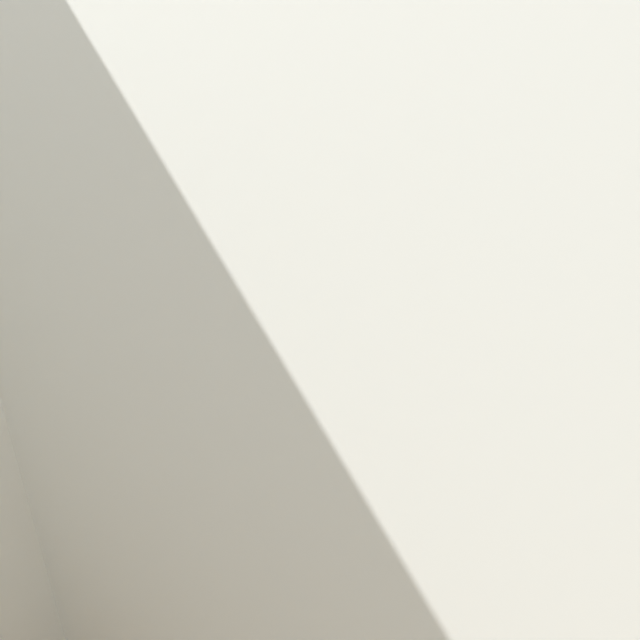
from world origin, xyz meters
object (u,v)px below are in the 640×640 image
at_px(book_stack_side, 351,308).
at_px(water_bottle, 423,302).
at_px(keyboard, 314,355).
at_px(mug, 155,423).
at_px(book_stack_keyboard_riser, 313,374).
at_px(laptop, 262,281).
at_px(wastebasket, 339,635).
at_px(desk, 369,406).
at_px(computer_mouse, 373,341).
at_px(book_stack_tall, 279,333).

distance_m(book_stack_side, water_bottle, 0.32).
xyz_separation_m(keyboard, mug, (-0.50, 0.23, -0.09)).
distance_m(book_stack_side, keyboard, 0.56).
bearing_deg(book_stack_keyboard_riser, laptop, 73.65).
bearing_deg(water_bottle, wastebasket, -164.50).
xyz_separation_m(desk, keyboard, (-0.50, -0.07, 0.49)).
xyz_separation_m(desk, mug, (-1.00, 0.16, 0.40)).
height_order(book_stack_side, laptop, laptop).
relative_size(computer_mouse, water_bottle, 0.61).
bearing_deg(water_bottle, book_stack_tall, 159.21).
xyz_separation_m(computer_mouse, wastebasket, (-0.75, -0.35, -0.63)).
bearing_deg(wastebasket, mug, 106.04).
bearing_deg(desk, mug, 170.90).
bearing_deg(keyboard, book_stack_keyboard_riser, -153.17).
distance_m(desk, laptop, 0.82).
distance_m(computer_mouse, wastebasket, 1.05).
bearing_deg(mug, keyboard, -24.51).
relative_size(keyboard, wastebasket, 1.32).
xyz_separation_m(desk, wastebasket, (-0.84, -0.41, -0.26)).
bearing_deg(book_stack_side, laptop, 166.99).
xyz_separation_m(desk, laptop, (-0.42, 0.23, 0.67)).
relative_size(mug, wastebasket, 0.36).
bearing_deg(book_stack_tall, mug, 179.33).
xyz_separation_m(book_stack_keyboard_riser, computer_mouse, (0.42, 0.01, -0.05)).
height_order(book_stack_keyboard_riser, keyboard, keyboard).
relative_size(computer_mouse, wastebasket, 0.33).
height_order(book_stack_tall, water_bottle, book_stack_tall).
xyz_separation_m(book_stack_side, water_bottle, (0.23, -0.23, 0.01)).
distance_m(book_stack_tall, wastebasket, 1.02).
height_order(computer_mouse, wastebasket, computer_mouse).
height_order(book_stack_keyboard_riser, computer_mouse, book_stack_keyboard_riser).
bearing_deg(mug, book_stack_keyboard_riser, -24.79).
relative_size(keyboard, water_bottle, 2.47).
relative_size(book_stack_side, water_bottle, 1.40).
bearing_deg(keyboard, computer_mouse, 5.24).
relative_size(book_stack_side, wastebasket, 0.75).
xyz_separation_m(book_stack_tall, book_stack_side, (0.45, -0.03, -0.05)).
xyz_separation_m(mug, water_bottle, (1.25, -0.26, 0.04)).
distance_m(desk, book_stack_side, 0.45).
distance_m(laptop, mug, 0.64).
height_order(keyboard, computer_mouse, keyboard).
bearing_deg(book_stack_keyboard_riser, desk, 7.56).
xyz_separation_m(laptop, computer_mouse, (0.34, -0.28, -0.30)).
bearing_deg(mug, laptop, 6.53).
xyz_separation_m(laptop, wastebasket, (-0.42, -0.63, -0.93)).
bearing_deg(wastebasket, desk, 25.85).
distance_m(desk, water_bottle, 0.52).
distance_m(keyboard, mug, 0.55).
distance_m(book_stack_tall, computer_mouse, 0.41).
relative_size(laptop, mug, 2.93).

